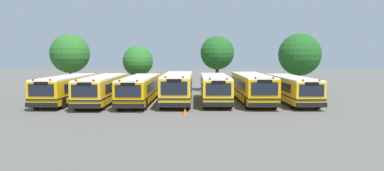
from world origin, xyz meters
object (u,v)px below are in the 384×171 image
(school_bus_1, at_px, (103,88))
(traffic_cone, at_px, (185,112))
(school_bus_4, at_px, (214,88))
(school_bus_5, at_px, (252,87))
(school_bus_2, at_px, (140,88))
(tree_0, at_px, (70,53))
(school_bus_0, at_px, (67,88))
(tree_1, at_px, (138,61))
(tree_3, at_px, (298,54))
(school_bus_3, at_px, (177,87))
(school_bus_6, at_px, (291,88))
(tree_2, at_px, (216,52))

(school_bus_1, height_order, traffic_cone, school_bus_1)
(school_bus_4, height_order, school_bus_5, school_bus_5)
(school_bus_2, xyz_separation_m, tree_0, (-9.71, 9.83, 3.23))
(school_bus_0, relative_size, tree_0, 1.60)
(tree_1, relative_size, tree_3, 0.79)
(school_bus_0, distance_m, school_bus_4, 13.69)
(school_bus_0, bearing_deg, tree_1, -120.70)
(tree_3, bearing_deg, school_bus_4, -138.96)
(school_bus_1, xyz_separation_m, school_bus_4, (10.29, 0.29, 0.03))
(school_bus_3, xyz_separation_m, school_bus_5, (6.91, 0.16, -0.03))
(tree_0, relative_size, tree_3, 1.00)
(school_bus_1, distance_m, school_bus_5, 13.77)
(school_bus_4, height_order, tree_3, tree_3)
(school_bus_1, relative_size, tree_1, 2.14)
(school_bus_2, height_order, school_bus_3, school_bus_3)
(school_bus_3, distance_m, school_bus_6, 10.49)
(school_bus_3, bearing_deg, tree_2, -111.24)
(school_bus_2, bearing_deg, tree_0, -44.23)
(school_bus_4, bearing_deg, traffic_cone, 69.29)
(school_bus_3, distance_m, school_bus_5, 6.91)
(tree_1, bearing_deg, school_bus_4, -45.69)
(tree_2, xyz_separation_m, tree_3, (9.54, -1.49, -0.23))
(school_bus_3, bearing_deg, school_bus_6, -179.01)
(school_bus_2, relative_size, tree_2, 1.74)
(tree_1, bearing_deg, school_bus_6, -29.10)
(tree_0, bearing_deg, school_bus_5, -25.46)
(school_bus_2, bearing_deg, school_bus_6, -178.13)
(school_bus_6, bearing_deg, tree_0, -23.76)
(school_bus_6, xyz_separation_m, tree_0, (-23.64, 9.66, 3.24))
(tree_2, height_order, tree_3, tree_3)
(school_bus_2, relative_size, school_bus_6, 1.06)
(tree_1, xyz_separation_m, tree_3, (18.70, 0.53, 0.87))
(school_bus_4, distance_m, tree_0, 19.44)
(school_bus_3, xyz_separation_m, tree_1, (-4.87, 8.60, 2.20))
(school_bus_5, bearing_deg, tree_3, -128.14)
(school_bus_4, relative_size, school_bus_5, 0.94)
(tree_0, bearing_deg, school_bus_6, -22.22)
(school_bus_1, bearing_deg, school_bus_2, -178.66)
(school_bus_3, xyz_separation_m, school_bus_4, (3.44, 0.09, -0.08))
(school_bus_3, bearing_deg, tree_1, -59.77)
(school_bus_3, distance_m, school_bus_4, 3.44)
(school_bus_4, relative_size, school_bus_6, 0.96)
(school_bus_3, xyz_separation_m, school_bus_6, (10.49, 0.05, -0.13))
(school_bus_1, distance_m, tree_2, 15.90)
(school_bus_4, height_order, school_bus_6, school_bus_4)
(tree_1, bearing_deg, school_bus_0, -122.40)
(school_bus_2, relative_size, school_bus_3, 1.07)
(school_bus_1, bearing_deg, tree_0, -57.45)
(school_bus_1, bearing_deg, school_bus_3, -178.23)
(school_bus_4, bearing_deg, tree_0, -29.71)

